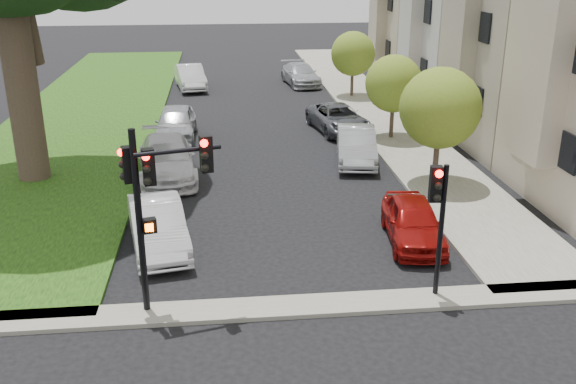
{
  "coord_description": "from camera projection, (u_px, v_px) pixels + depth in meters",
  "views": [
    {
      "loc": [
        -1.81,
        -11.89,
        8.38
      ],
      "look_at": [
        0.0,
        5.0,
        2.0
      ],
      "focal_mm": 40.0,
      "sensor_mm": 36.0,
      "label": 1
    }
  ],
  "objects": [
    {
      "name": "traffic_signal_secondary",
      "position": [
        438.0,
        207.0,
        15.69
      ],
      "size": [
        0.46,
        0.37,
        3.6
      ],
      "color": "black",
      "rests_on": "ground"
    },
    {
      "name": "ground",
      "position": [
        312.0,
        355.0,
        14.19
      ],
      "size": [
        140.0,
        140.0,
        0.0
      ],
      "primitive_type": "plane",
      "color": "black",
      "rests_on": "ground"
    },
    {
      "name": "car_parked_6",
      "position": [
        167.0,
        159.0,
        25.13
      ],
      "size": [
        2.69,
        5.49,
        1.53
      ],
      "primitive_type": "imported",
      "rotation": [
        0.0,
        0.0,
        0.1
      ],
      "color": "silver",
      "rests_on": "ground"
    },
    {
      "name": "car_parked_7",
      "position": [
        176.0,
        123.0,
        30.36
      ],
      "size": [
        1.88,
        4.57,
        1.55
      ],
      "primitive_type": "imported",
      "rotation": [
        0.0,
        0.0,
        -0.01
      ],
      "color": "#999BA0",
      "rests_on": "ground"
    },
    {
      "name": "car_parked_1",
      "position": [
        356.0,
        145.0,
        27.0
      ],
      "size": [
        2.23,
        4.64,
        1.47
      ],
      "primitive_type": "imported",
      "rotation": [
        0.0,
        0.0,
        -0.16
      ],
      "color": "#999BA0",
      "rests_on": "ground"
    },
    {
      "name": "car_parked_4",
      "position": [
        301.0,
        74.0,
        42.8
      ],
      "size": [
        2.52,
        4.98,
        1.39
      ],
      "primitive_type": "imported",
      "rotation": [
        0.0,
        0.0,
        0.12
      ],
      "color": "#999BA0",
      "rests_on": "ground"
    },
    {
      "name": "car_parked_9",
      "position": [
        190.0,
        77.0,
        41.51
      ],
      "size": [
        2.35,
        4.81,
        1.52
      ],
      "primitive_type": "imported",
      "rotation": [
        0.0,
        0.0,
        0.17
      ],
      "color": "silver",
      "rests_on": "ground"
    },
    {
      "name": "small_tree_a",
      "position": [
        440.0,
        108.0,
        23.49
      ],
      "size": [
        3.01,
        3.01,
        4.51
      ],
      "color": "#382E26",
      "rests_on": "ground"
    },
    {
      "name": "sidewalk_cross",
      "position": [
        301.0,
        306.0,
        16.03
      ],
      "size": [
        60.0,
        1.0,
        0.12
      ],
      "primitive_type": "cube",
      "color": "#6F6C5A",
      "rests_on": "ground"
    },
    {
      "name": "sidewalk_right",
      "position": [
        369.0,
        105.0,
        37.18
      ],
      "size": [
        3.5,
        44.0,
        0.12
      ],
      "primitive_type": "cube",
      "color": "#6F6C5A",
      "rests_on": "ground"
    },
    {
      "name": "grass_strip",
      "position": [
        91.0,
        111.0,
        35.61
      ],
      "size": [
        8.0,
        44.0,
        0.12
      ],
      "primitive_type": "cube",
      "color": "black",
      "rests_on": "ground"
    },
    {
      "name": "car_parked_2",
      "position": [
        338.0,
        118.0,
        31.64
      ],
      "size": [
        2.91,
        5.01,
        1.31
      ],
      "primitive_type": "imported",
      "rotation": [
        0.0,
        0.0,
        0.16
      ],
      "color": "#3F4247",
      "rests_on": "ground"
    },
    {
      "name": "traffic_signal_main",
      "position": [
        153.0,
        189.0,
        14.78
      ],
      "size": [
        2.3,
        0.68,
        4.69
      ],
      "color": "black",
      "rests_on": "ground"
    },
    {
      "name": "car_parked_5",
      "position": [
        158.0,
        226.0,
        19.12
      ],
      "size": [
        2.29,
        4.54,
        1.43
      ],
      "primitive_type": "imported",
      "rotation": [
        0.0,
        0.0,
        0.19
      ],
      "color": "silver",
      "rests_on": "ground"
    },
    {
      "name": "small_tree_b",
      "position": [
        394.0,
        84.0,
        29.61
      ],
      "size": [
        2.66,
        2.66,
        3.99
      ],
      "color": "#382E26",
      "rests_on": "ground"
    },
    {
      "name": "small_tree_c",
      "position": [
        353.0,
        54.0,
        38.39
      ],
      "size": [
        2.65,
        2.65,
        3.98
      ],
      "color": "#382E26",
      "rests_on": "ground"
    },
    {
      "name": "car_parked_0",
      "position": [
        413.0,
        221.0,
        19.52
      ],
      "size": [
        1.98,
        4.09,
        1.35
      ],
      "primitive_type": "imported",
      "rotation": [
        0.0,
        0.0,
        -0.1
      ],
      "color": "maroon",
      "rests_on": "ground"
    }
  ]
}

